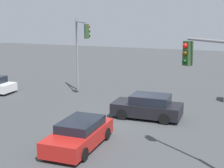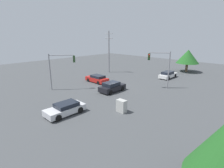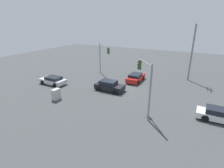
% 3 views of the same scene
% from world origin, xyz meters
% --- Properties ---
extents(ground_plane, '(80.00, 80.00, 0.00)m').
position_xyz_m(ground_plane, '(0.00, 0.00, 0.00)').
color(ground_plane, '#424447').
extents(sedan_red, '(4.51, 2.04, 1.33)m').
position_xyz_m(sedan_red, '(5.05, -0.85, 0.65)').
color(sedan_red, red).
rests_on(sedan_red, ground_plane).
extents(sedan_silver, '(2.06, 4.35, 1.28)m').
position_xyz_m(sedan_silver, '(-2.55, 10.46, 0.63)').
color(sedan_silver, silver).
rests_on(sedan_silver, ground_plane).
extents(sedan_white, '(1.90, 4.74, 1.35)m').
position_xyz_m(sedan_white, '(-2.74, -13.01, 0.66)').
color(sedan_white, silver).
rests_on(sedan_white, ground_plane).
extents(sedan_dark, '(2.07, 4.26, 1.49)m').
position_xyz_m(sedan_dark, '(-0.67, 1.12, 0.71)').
color(sedan_dark, black).
rests_on(sedan_dark, ground_plane).
extents(traffic_signal_main, '(2.47, 3.36, 5.68)m').
position_xyz_m(traffic_signal_main, '(5.87, 5.90, 3.92)').
color(traffic_signal_main, gray).
rests_on(traffic_signal_main, ground_plane).
extents(traffic_signal_cross, '(2.82, 2.38, 5.98)m').
position_xyz_m(traffic_signal_cross, '(-4.99, -5.50, 4.09)').
color(traffic_signal_cross, gray).
rests_on(traffic_signal_cross, ground_plane).
extents(utility_pole_tall, '(2.20, 0.28, 9.27)m').
position_xyz_m(utility_pole_tall, '(9.80, -8.68, 4.92)').
color(utility_pole_tall, gray).
rests_on(utility_pole_tall, ground_plane).
extents(electrical_cabinet, '(1.10, 0.67, 1.43)m').
position_xyz_m(electrical_cabinet, '(-6.64, 5.76, 0.71)').
color(electrical_cabinet, '#B2B2AD').
rests_on(electrical_cabinet, ground_plane).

